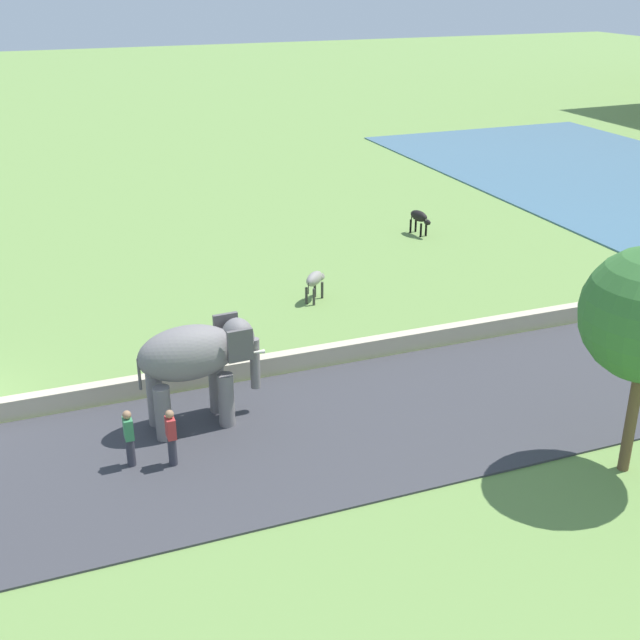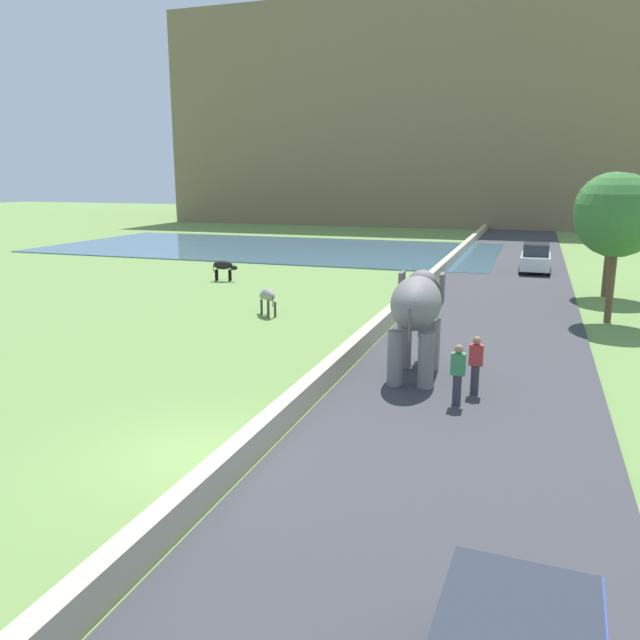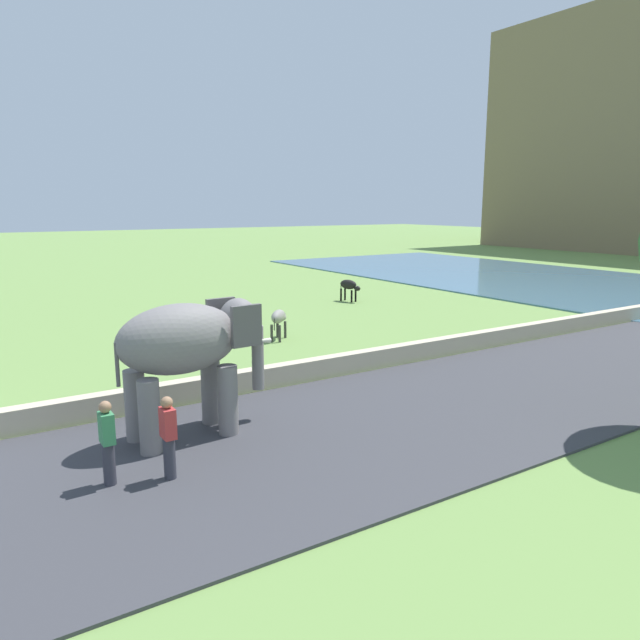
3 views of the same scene
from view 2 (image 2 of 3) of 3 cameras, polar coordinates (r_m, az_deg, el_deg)
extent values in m
plane|color=#6B8E47|center=(13.71, -11.41, -11.91)|extent=(220.00, 220.00, 0.00)
cube|color=#38383D|center=(31.22, 15.93, 1.93)|extent=(7.00, 120.00, 0.06)
cube|color=beige|center=(29.64, 8.39, 2.28)|extent=(0.40, 110.00, 0.62)
cube|color=#426B84|center=(51.71, -4.54, 6.56)|extent=(36.00, 18.00, 0.08)
cube|color=#7F6B4C|center=(87.22, 11.16, 17.30)|extent=(64.00, 28.00, 25.55)
ellipsoid|color=slate|center=(17.82, 8.75, 1.55)|extent=(1.56, 2.78, 1.50)
cylinder|color=slate|center=(19.04, 7.67, -2.12)|extent=(0.44, 0.44, 1.60)
cylinder|color=slate|center=(18.95, 10.18, -2.28)|extent=(0.44, 0.44, 1.60)
cylinder|color=slate|center=(17.36, 6.86, -3.57)|extent=(0.44, 0.44, 1.60)
cylinder|color=slate|center=(17.27, 9.62, -3.76)|extent=(0.44, 0.44, 1.60)
ellipsoid|color=slate|center=(19.17, 9.28, 2.90)|extent=(1.05, 0.96, 1.10)
cube|color=#575454|center=(19.10, 7.45, 3.04)|extent=(0.16, 0.71, 0.90)
cube|color=#575454|center=(18.97, 11.04, 2.85)|extent=(0.16, 0.71, 0.90)
cylinder|color=slate|center=(19.80, 9.35, 0.60)|extent=(0.28, 0.28, 1.50)
cone|color=silver|center=(19.67, 8.73, 1.88)|extent=(0.15, 0.56, 0.17)
cone|color=silver|center=(19.62, 10.01, 1.80)|extent=(0.15, 0.56, 0.17)
cylinder|color=#575454|center=(16.61, 8.15, -0.49)|extent=(0.08, 0.08, 0.90)
cylinder|color=#33333D|center=(17.18, 13.90, -5.35)|extent=(0.22, 0.22, 0.85)
cube|color=#B73333|center=(16.98, 14.03, -3.09)|extent=(0.36, 0.22, 0.56)
sphere|color=#997051|center=(16.88, 14.10, -1.82)|extent=(0.22, 0.22, 0.22)
cylinder|color=#33333D|center=(16.27, 12.35, -6.30)|extent=(0.22, 0.22, 0.85)
cube|color=#388451|center=(16.06, 12.47, -3.93)|extent=(0.36, 0.22, 0.56)
sphere|color=#997051|center=(15.95, 12.53, -2.58)|extent=(0.22, 0.22, 0.22)
cylinder|color=black|center=(8.54, 11.61, -26.52)|extent=(0.21, 0.61, 0.60)
cube|color=white|center=(40.37, 19.01, 5.07)|extent=(1.72, 4.01, 0.80)
cube|color=#2D333D|center=(40.08, 19.08, 6.10)|extent=(1.46, 2.21, 0.70)
cylinder|color=black|center=(41.72, 17.88, 4.83)|extent=(0.18, 0.60, 0.60)
cylinder|color=black|center=(41.71, 20.10, 4.67)|extent=(0.18, 0.60, 0.60)
cylinder|color=black|center=(39.14, 17.76, 4.35)|extent=(0.18, 0.60, 0.60)
cylinder|color=black|center=(39.14, 20.13, 4.17)|extent=(0.18, 0.60, 0.60)
ellipsoid|color=black|center=(35.51, -8.83, 4.97)|extent=(1.17, 0.65, 0.50)
cylinder|color=black|center=(35.64, -8.13, 4.09)|extent=(0.10, 0.10, 0.65)
cylinder|color=black|center=(35.34, -8.27, 4.01)|extent=(0.10, 0.10, 0.65)
cylinder|color=black|center=(35.85, -9.32, 4.10)|extent=(0.10, 0.10, 0.65)
cylinder|color=black|center=(35.56, -9.46, 4.02)|extent=(0.10, 0.10, 0.65)
ellipsoid|color=black|center=(35.36, -7.83, 4.72)|extent=(0.44, 0.31, 0.26)
cone|color=beige|center=(35.42, -7.80, 5.02)|extent=(0.04, 0.04, 0.12)
cone|color=beige|center=(35.25, -7.88, 4.98)|extent=(0.04, 0.04, 0.12)
cylinder|color=black|center=(35.70, -9.65, 4.66)|extent=(0.04, 0.04, 0.45)
ellipsoid|color=gray|center=(26.23, -4.75, 2.31)|extent=(1.09, 1.09, 0.50)
cylinder|color=#373533|center=(26.64, -5.34, 1.20)|extent=(0.10, 0.10, 0.65)
cylinder|color=#373533|center=(26.75, -4.73, 1.26)|extent=(0.10, 0.10, 0.65)
cylinder|color=#373533|center=(25.94, -4.74, 0.90)|extent=(0.10, 0.10, 0.65)
cylinder|color=#373533|center=(26.05, -4.11, 0.96)|extent=(0.10, 0.10, 0.65)
ellipsoid|color=gray|center=(26.84, -5.24, 2.22)|extent=(0.45, 0.45, 0.26)
cone|color=beige|center=(26.78, -5.43, 2.56)|extent=(0.04, 0.04, 0.12)
cone|color=beige|center=(26.84, -5.07, 2.59)|extent=(0.04, 0.04, 0.12)
cylinder|color=#373533|center=(25.78, -4.31, 1.68)|extent=(0.04, 0.04, 0.45)
cylinder|color=brown|center=(27.39, 24.96, 2.99)|extent=(0.28, 0.28, 3.11)
sphere|color=#387033|center=(27.11, 25.50, 8.61)|extent=(3.25, 3.25, 3.25)
cylinder|color=brown|center=(33.41, 24.64, 4.49)|extent=(0.28, 0.28, 2.98)
sphere|color=#427A38|center=(33.18, 25.08, 9.12)|extent=(3.49, 3.49, 3.49)
camera|label=1|loc=(22.19, 73.92, 19.90)|focal=46.11mm
camera|label=3|loc=(15.82, 52.79, 5.34)|focal=33.10mm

